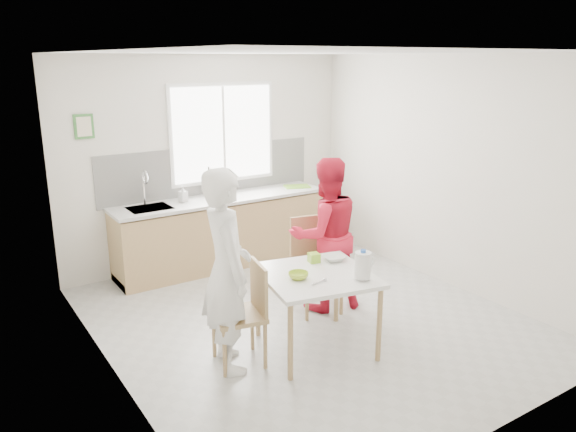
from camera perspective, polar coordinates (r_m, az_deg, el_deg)
name	(u,v)px	position (r m, az deg, el deg)	size (l,w,h in m)	color
ground	(308,319)	(6.00, 2.00, -10.45)	(4.50, 4.50, 0.00)	#B7B7B2
room_shell	(309,165)	(5.48, 2.17, 5.18)	(4.50, 4.50, 4.50)	silver
window	(223,133)	(7.46, -6.62, 8.35)	(1.50, 0.06, 1.30)	white
backsplash	(210,170)	(7.46, -7.93, 4.60)	(3.00, 0.02, 0.65)	white
picture_frame	(84,127)	(6.84, -20.02, 8.54)	(0.22, 0.03, 0.28)	#3C803A
kitchen_counter	(222,235)	(7.40, -6.75, -1.89)	(2.84, 0.64, 1.37)	tan
dining_table	(316,281)	(5.19, 2.89, -6.65)	(1.15, 1.15, 0.75)	white
chair_left	(246,309)	(5.03, -4.29, -9.42)	(0.51, 0.51, 0.93)	tan
chair_far	(314,259)	(6.07, 2.67, -4.42)	(0.55, 0.55, 1.01)	tan
person_white	(227,271)	(4.84, -6.24, -5.54)	(0.65, 0.43, 1.80)	white
person_red	(325,235)	(6.00, 3.82, -1.90)	(0.81, 0.63, 1.66)	red
bowl_green	(298,276)	(5.03, 1.06, -6.06)	(0.18, 0.18, 0.06)	#ABCD2F
bowl_white	(334,258)	(5.49, 4.69, -4.27)	(0.22, 0.22, 0.05)	white
milk_jug	(363,265)	(5.02, 7.63, -4.92)	(0.20, 0.15, 0.26)	white
green_box	(314,258)	(5.42, 2.65, -4.26)	(0.10, 0.10, 0.09)	#90C82E
spoon	(318,282)	(4.94, 3.12, -6.75)	(0.01, 0.01, 0.16)	#A5A5AA
cutting_board	(297,186)	(7.82, 0.92, 3.03)	(0.35, 0.25, 0.01)	#71B329
wine_bottle_a	(209,185)	(7.28, -8.00, 3.15)	(0.07, 0.07, 0.32)	black
wine_bottle_b	(217,186)	(7.27, -7.21, 3.09)	(0.07, 0.07, 0.30)	black
jar_amber	(212,191)	(7.26, -7.72, 2.49)	(0.06, 0.06, 0.16)	olive
soap_bottle	(183,194)	(7.10, -10.61, 2.24)	(0.09, 0.09, 0.20)	#999999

